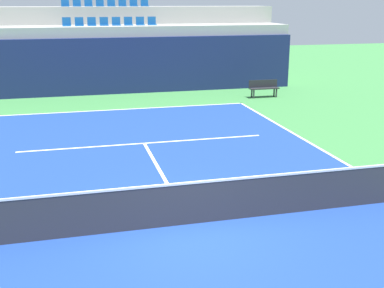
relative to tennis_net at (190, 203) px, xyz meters
The scene contains 12 objects.
ground_plane 0.51m from the tennis_net, ahead, with size 80.00×80.00×0.00m, color #387A3D.
court_surface 0.50m from the tennis_net, ahead, with size 11.00×24.00×0.01m, color navy.
baseline_far 11.96m from the tennis_net, 90.00° to the left, with size 11.00×0.10×0.00m, color white.
service_line_far 6.42m from the tennis_net, 90.00° to the left, with size 8.26×0.10×0.00m, color white.
centre_service_line 3.24m from the tennis_net, 90.00° to the left, with size 0.10×6.40×0.00m, color white.
back_wall 15.94m from the tennis_net, 90.00° to the left, with size 19.18×0.30×2.85m, color navy.
stands_tier_lower 17.31m from the tennis_net, 90.00° to the left, with size 19.18×2.40×3.38m, color #9E9E99.
stands_tier_upper 19.74m from the tennis_net, 90.00° to the left, with size 19.18×2.40×4.32m, color #9E9E99.
seating_row_lower 17.62m from the tennis_net, 90.00° to the left, with size 4.90×0.44×0.44m.
seating_row_upper 20.15m from the tennis_net, 90.00° to the left, with size 4.90×0.44×0.44m.
tennis_net is the anchor object (origin of this frame).
player_bench 14.96m from the tennis_net, 61.78° to the left, with size 1.50×0.40×0.85m.
Camera 1 is at (-2.32, -9.34, 4.64)m, focal length 45.76 mm.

